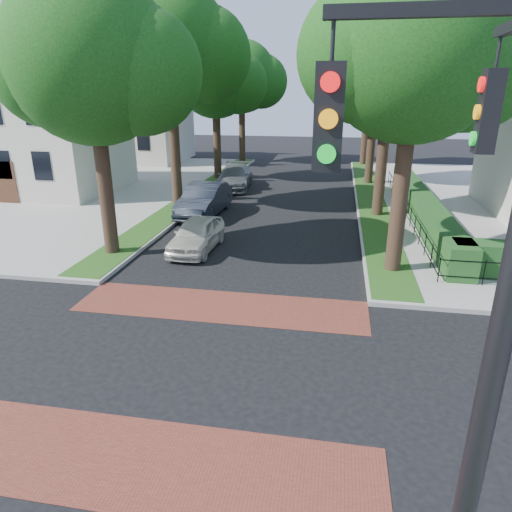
# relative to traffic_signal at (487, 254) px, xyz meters

# --- Properties ---
(ground) EXTENTS (120.00, 120.00, 0.00)m
(ground) POSITION_rel_traffic_signal_xyz_m (-4.89, 4.41, -4.71)
(ground) COLOR black
(ground) RESTS_ON ground
(sidewalk_nw) EXTENTS (30.00, 30.00, 0.15)m
(sidewalk_nw) POSITION_rel_traffic_signal_xyz_m (-24.39, 23.41, -4.63)
(sidewalk_nw) COLOR gray
(sidewalk_nw) RESTS_ON ground
(crosswalk_far) EXTENTS (9.00, 2.20, 0.01)m
(crosswalk_far) POSITION_rel_traffic_signal_xyz_m (-4.89, 7.61, -4.70)
(crosswalk_far) COLOR maroon
(crosswalk_far) RESTS_ON ground
(crosswalk_near) EXTENTS (9.00, 2.20, 0.01)m
(crosswalk_near) POSITION_rel_traffic_signal_xyz_m (-4.89, 1.21, -4.70)
(crosswalk_near) COLOR maroon
(crosswalk_near) RESTS_ON ground
(grass_strip_ne) EXTENTS (1.60, 29.80, 0.02)m
(grass_strip_ne) POSITION_rel_traffic_signal_xyz_m (0.51, 23.51, -4.55)
(grass_strip_ne) COLOR #1E4C15
(grass_strip_ne) RESTS_ON sidewalk_ne
(grass_strip_nw) EXTENTS (1.60, 29.80, 0.02)m
(grass_strip_nw) POSITION_rel_traffic_signal_xyz_m (-10.29, 23.51, -4.55)
(grass_strip_nw) COLOR #1E4C15
(grass_strip_nw) RESTS_ON sidewalk_nw
(tree_right_near) EXTENTS (7.75, 6.67, 10.66)m
(tree_right_near) POSITION_rel_traffic_signal_xyz_m (0.72, 11.65, 2.92)
(tree_right_near) COLOR black
(tree_right_near) RESTS_ON sidewalk_ne
(tree_right_mid) EXTENTS (8.25, 7.09, 11.22)m
(tree_right_mid) POSITION_rel_traffic_signal_xyz_m (0.72, 19.66, 3.28)
(tree_right_mid) COLOR black
(tree_right_mid) RESTS_ON sidewalk_ne
(tree_right_far) EXTENTS (7.25, 6.23, 9.74)m
(tree_right_far) POSITION_rel_traffic_signal_xyz_m (0.71, 28.64, 2.20)
(tree_right_far) COLOR black
(tree_right_far) RESTS_ON sidewalk_ne
(tree_right_back) EXTENTS (7.50, 6.45, 10.20)m
(tree_right_back) POSITION_rel_traffic_signal_xyz_m (0.72, 37.64, 2.56)
(tree_right_back) COLOR black
(tree_right_back) RESTS_ON sidewalk_ne
(tree_left_near) EXTENTS (7.50, 6.45, 10.20)m
(tree_left_near) POSITION_rel_traffic_signal_xyz_m (-10.28, 11.64, 2.56)
(tree_left_near) COLOR black
(tree_left_near) RESTS_ON sidewalk_nw
(tree_left_mid) EXTENTS (8.00, 6.88, 11.48)m
(tree_left_mid) POSITION_rel_traffic_signal_xyz_m (-10.28, 19.66, 3.64)
(tree_left_mid) COLOR black
(tree_left_mid) RESTS_ON sidewalk_nw
(tree_left_far) EXTENTS (7.00, 6.02, 9.86)m
(tree_left_far) POSITION_rel_traffic_signal_xyz_m (-10.29, 28.63, 2.41)
(tree_left_far) COLOR black
(tree_left_far) RESTS_ON sidewalk_nw
(tree_left_back) EXTENTS (7.75, 6.66, 10.44)m
(tree_left_back) POSITION_rel_traffic_signal_xyz_m (-10.28, 37.65, 2.70)
(tree_left_back) COLOR black
(tree_left_back) RESTS_ON sidewalk_nw
(hedge_main_road) EXTENTS (1.00, 18.00, 1.20)m
(hedge_main_road) POSITION_rel_traffic_signal_xyz_m (2.81, 19.41, -3.96)
(hedge_main_road) COLOR #17431A
(hedge_main_road) RESTS_ON sidewalk_ne
(fence_main_road) EXTENTS (0.06, 18.00, 0.90)m
(fence_main_road) POSITION_rel_traffic_signal_xyz_m (2.01, 19.41, -4.11)
(fence_main_road) COLOR black
(fence_main_road) RESTS_ON sidewalk_ne
(house_left_near) EXTENTS (10.00, 9.00, 10.14)m
(house_left_near) POSITION_rel_traffic_signal_xyz_m (-20.38, 22.41, 0.33)
(house_left_near) COLOR beige
(house_left_near) RESTS_ON sidewalk_nw
(house_left_far) EXTENTS (10.00, 9.00, 10.14)m
(house_left_far) POSITION_rel_traffic_signal_xyz_m (-20.38, 36.41, 0.33)
(house_left_far) COLOR beige
(house_left_far) RESTS_ON sidewalk_nw
(traffic_signal) EXTENTS (2.17, 2.00, 8.00)m
(traffic_signal) POSITION_rel_traffic_signal_xyz_m (0.00, 0.00, 0.00)
(traffic_signal) COLOR black
(traffic_signal) RESTS_ON sidewalk_se
(parked_car_front) EXTENTS (1.71, 4.04, 1.36)m
(parked_car_front) POSITION_rel_traffic_signal_xyz_m (-7.19, 12.64, -4.03)
(parked_car_front) COLOR beige
(parked_car_front) RESTS_ON ground
(parked_car_middle) EXTENTS (1.94, 5.13, 1.67)m
(parked_car_middle) POSITION_rel_traffic_signal_xyz_m (-8.49, 18.27, -3.87)
(parked_car_middle) COLOR black
(parked_car_middle) RESTS_ON ground
(parked_car_rear) EXTENTS (2.62, 5.48, 1.54)m
(parked_car_rear) POSITION_rel_traffic_signal_xyz_m (-8.49, 25.60, -3.94)
(parked_car_rear) COLOR slate
(parked_car_rear) RESTS_ON ground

